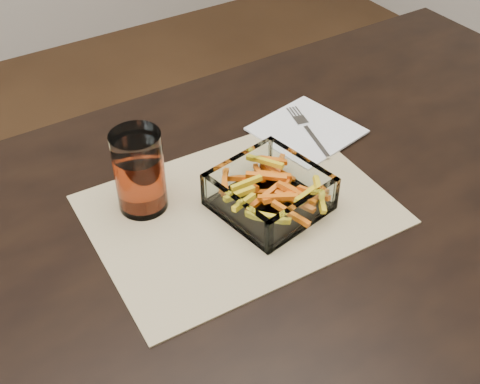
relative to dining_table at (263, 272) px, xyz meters
name	(u,v)px	position (x,y,z in m)	size (l,w,h in m)	color
dining_table	(263,272)	(0.00, 0.00, 0.00)	(1.60, 0.90, 0.75)	black
placemat	(240,209)	(0.00, 0.06, 0.09)	(0.45, 0.33, 0.00)	tan
glass_bowl	(269,194)	(0.04, 0.04, 0.12)	(0.17, 0.17, 0.06)	white
tumbler	(140,174)	(-0.13, 0.15, 0.15)	(0.08, 0.08, 0.13)	white
napkin	(307,130)	(0.21, 0.17, 0.09)	(0.16, 0.16, 0.00)	white
fork	(307,129)	(0.21, 0.17, 0.10)	(0.05, 0.16, 0.00)	silver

